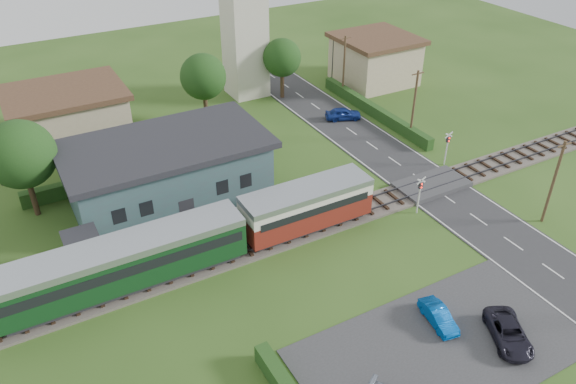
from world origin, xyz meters
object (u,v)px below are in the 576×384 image
equipment_hut (83,250)px  pedestrian_far (87,252)px  crossing_signal_far (448,144)px  church_tower (243,3)px  station_building (168,171)px  house_east (375,59)px  pedestrian_near (264,202)px  car_on_road (343,114)px  crossing_signal_near (420,190)px  train (74,279)px  car_park_blue (438,316)px  car_park_dark (509,333)px  house_west (69,117)px

equipment_hut → pedestrian_far: (0.21, 0.28, -0.42)m
crossing_signal_far → church_tower: bearing=110.0°
station_building → church_tower: (15.00, 17.01, 7.53)m
church_tower → pedestrian_far: (-22.79, -22.52, -8.90)m
house_east → pedestrian_near: 30.87m
station_building → car_on_road: bearing=15.5°
station_building → crossing_signal_near: size_ratio=4.88×
train → crossing_signal_far: train is taller
car_park_blue → equipment_hut: bearing=148.6°
car_park_blue → car_park_dark: (2.68, -3.06, 0.04)m
house_west → crossing_signal_near: 33.22m
house_west → pedestrian_far: bearing=-98.1°
crossing_signal_near → car_park_blue: bearing=-123.9°
equipment_hut → car_on_road: 31.04m
crossing_signal_far → station_building: bearing=164.4°
house_east → train: bearing=-150.7°
car_park_dark → train: bearing=171.1°
train → pedestrian_far: (1.39, 3.48, -0.85)m
station_building → car_park_blue: size_ratio=4.98×
pedestrian_far → equipment_hut: bearing=141.0°
train → pedestrian_near: 15.15m
house_west → pedestrian_far: size_ratio=6.16×
crossing_signal_near → car_park_dark: size_ratio=0.79×
train → house_west: size_ratio=4.00×
car_park_dark → equipment_hut: bearing=164.3°
house_west → pedestrian_near: house_west is taller
crossing_signal_far → car_park_blue: size_ratio=1.02×
pedestrian_near → pedestrian_far: 13.41m
car_park_dark → pedestrian_near: size_ratio=2.61×
equipment_hut → car_park_dark: (20.40, -18.59, -1.09)m
house_east → crossing_signal_near: (-13.60, -24.41, -0.66)m
car_park_blue → pedestrian_near: (-4.10, 15.47, 0.63)m
pedestrian_far → pedestrian_near: bearing=-93.4°
house_east → car_park_blue: 39.94m
crossing_signal_far → pedestrian_far: bearing=178.0°
car_on_road → pedestrian_far: size_ratio=2.11×
train → crossing_signal_far: bearing=4.2°
station_building → car_park_dark: station_building is taller
train → crossing_signal_far: size_ratio=13.18×
crossing_signal_far → car_on_road: bearing=102.8°
house_east → crossing_signal_far: house_east is taller
station_building → crossing_signal_far: station_building is taller
equipment_hut → train: train is taller
house_west → church_tower: bearing=8.5°
car_on_road → car_park_blue: 29.27m
equipment_hut → pedestrian_far: equipment_hut is taller
house_west → pedestrian_near: bearing=-61.9°
church_tower → car_park_blue: size_ratio=5.48×
car_on_road → car_park_dark: (-8.39, -30.16, -0.03)m
train → church_tower: size_ratio=2.45×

